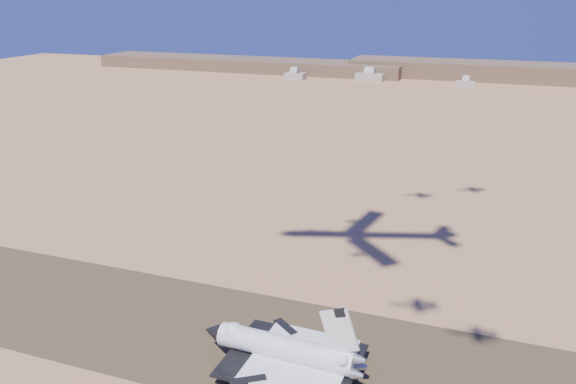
% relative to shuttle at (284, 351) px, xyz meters
% --- Properties ---
extents(ground, '(1200.00, 1200.00, 0.00)m').
position_rel_shuttle_xyz_m(ground, '(-20.97, 8.10, -5.75)').
color(ground, tan).
rests_on(ground, ground).
extents(runway, '(600.00, 50.00, 0.06)m').
position_rel_shuttle_xyz_m(runway, '(-20.97, 8.10, -5.72)').
color(runway, '#493C24').
rests_on(runway, ground).
extents(ridgeline, '(960.00, 90.00, 18.00)m').
position_rel_shuttle_xyz_m(ridgeline, '(44.35, 535.41, 1.88)').
color(ridgeline, brown).
rests_on(ridgeline, ground).
extents(hangars, '(200.50, 29.50, 30.00)m').
position_rel_shuttle_xyz_m(hangars, '(-84.96, 486.53, -0.92)').
color(hangars, '#B1AD9D').
rests_on(hangars, ground).
extents(shuttle, '(43.37, 27.34, 21.38)m').
position_rel_shuttle_xyz_m(shuttle, '(0.00, 0.00, 0.00)').
color(shuttle, silver).
rests_on(shuttle, runway).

